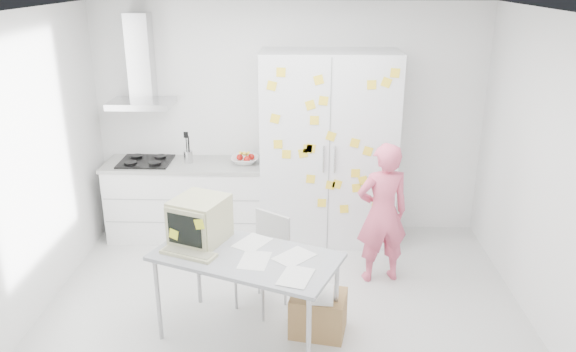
{
  "coord_description": "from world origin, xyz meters",
  "views": [
    {
      "loc": [
        0.18,
        -4.38,
        3.0
      ],
      "look_at": [
        0.03,
        0.62,
        1.17
      ],
      "focal_mm": 35.0,
      "sensor_mm": 36.0,
      "label": 1
    }
  ],
  "objects_px": {
    "chair": "(265,256)",
    "cardboard_box": "(318,313)",
    "person": "(382,213)",
    "desk": "(216,235)"
  },
  "relations": [
    {
      "from": "chair",
      "to": "cardboard_box",
      "type": "xyz_separation_m",
      "value": [
        0.49,
        -0.44,
        -0.32
      ]
    },
    {
      "from": "person",
      "to": "cardboard_box",
      "type": "distance_m",
      "value": 1.26
    },
    {
      "from": "desk",
      "to": "cardboard_box",
      "type": "bearing_deg",
      "value": 19.48
    },
    {
      "from": "cardboard_box",
      "to": "desk",
      "type": "bearing_deg",
      "value": 177.18
    },
    {
      "from": "desk",
      "to": "chair",
      "type": "distance_m",
      "value": 0.68
    },
    {
      "from": "person",
      "to": "desk",
      "type": "bearing_deg",
      "value": 17.87
    },
    {
      "from": "person",
      "to": "desk",
      "type": "xyz_separation_m",
      "value": [
        -1.52,
        -0.9,
        0.17
      ]
    },
    {
      "from": "chair",
      "to": "desk",
      "type": "bearing_deg",
      "value": -98.64
    },
    {
      "from": "person",
      "to": "chair",
      "type": "distance_m",
      "value": 1.26
    },
    {
      "from": "desk",
      "to": "cardboard_box",
      "type": "height_order",
      "value": "desk"
    }
  ]
}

